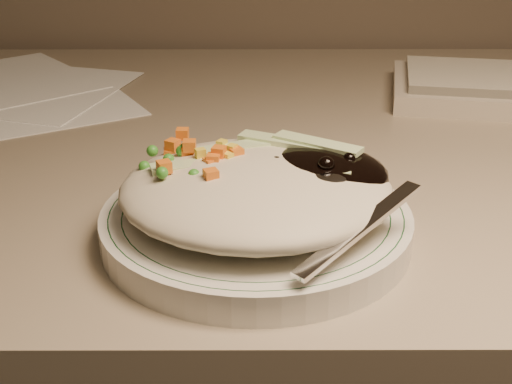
{
  "coord_description": "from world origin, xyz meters",
  "views": [
    {
      "loc": [
        -0.06,
        0.7,
        0.99
      ],
      "look_at": [
        -0.06,
        1.16,
        0.78
      ],
      "focal_mm": 50.0,
      "sensor_mm": 36.0,
      "label": 1
    }
  ],
  "objects": [
    {
      "name": "meal",
      "position": [
        -0.06,
        1.16,
        0.78
      ],
      "size": [
        0.21,
        0.19,
        0.05
      ],
      "color": "beige",
      "rests_on": "plate"
    },
    {
      "name": "plate",
      "position": [
        -0.06,
        1.16,
        0.75
      ],
      "size": [
        0.22,
        0.22,
        0.02
      ],
      "primitive_type": "cylinder",
      "color": "silver",
      "rests_on": "desk"
    },
    {
      "name": "desk",
      "position": [
        0.0,
        1.38,
        0.54
      ],
      "size": [
        1.4,
        0.7,
        0.74
      ],
      "color": "gray",
      "rests_on": "ground"
    },
    {
      "name": "plate_rim",
      "position": [
        -0.06,
        1.16,
        0.76
      ],
      "size": [
        0.21,
        0.21,
        0.0
      ],
      "color": "#144723",
      "rests_on": "plate"
    }
  ]
}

